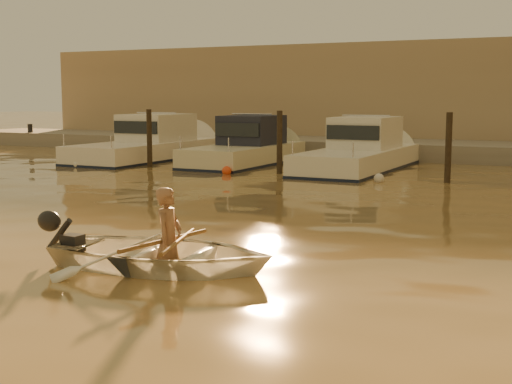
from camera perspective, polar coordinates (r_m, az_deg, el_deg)
The scene contains 16 objects.
ground_plane at distance 8.24m, azimuth -3.35°, elevation -9.70°, with size 160.00×160.00×0.00m, color olive.
dinghy at distance 10.31m, azimuth -7.47°, elevation -4.92°, with size 2.35×3.29×0.68m, color white.
person at distance 10.23m, azimuth -6.99°, elevation -3.76°, with size 0.54×0.35×1.48m, color #906548.
outboard_motor at distance 11.02m, azimuth -14.54°, elevation -3.97°, with size 0.90×0.40×0.70m, color black, non-canonical shape.
oar_port at distance 10.17m, azimuth -6.22°, elevation -3.93°, with size 0.06×0.06×2.10m, color brown.
oar_starboard at distance 10.25m, azimuth -7.24°, elevation -3.85°, with size 0.06×0.06×2.10m, color olive.
moored_boat_0 at distance 27.99m, azimuth -8.77°, elevation 3.85°, with size 2.57×8.07×1.75m, color white, non-canonical shape.
moored_boat_1 at distance 25.76m, azimuth -0.93°, elevation 3.61°, with size 2.27×6.75×1.75m, color beige, non-canonical shape.
moored_boat_2 at distance 24.09m, azimuth 8.22°, elevation 3.25°, with size 2.35×7.85×1.75m, color white, non-canonical shape.
piling_0 at distance 25.21m, azimuth -8.52°, elevation 4.06°, with size 0.18×0.18×2.20m, color #2D2319.
piling_1 at distance 22.72m, azimuth 1.89°, elevation 3.75°, with size 0.18×0.18×2.20m, color #2D2319.
piling_2 at distance 21.08m, azimuth 15.13°, elevation 3.18°, with size 0.18×0.18×2.20m, color #2D2319.
fender_a at distance 25.52m, azimuth -14.09°, elevation 2.16°, with size 0.30×0.30×0.30m, color white.
fender_b at distance 22.63m, azimuth -2.36°, elevation 1.70°, with size 0.30×0.30×0.30m, color #EB461B.
fender_c at distance 20.81m, azimuth 9.80°, elevation 1.07°, with size 0.30×0.30×0.30m, color silver.
quay at distance 28.68m, azimuth 18.53°, elevation 2.68°, with size 52.00×4.00×1.00m, color gray.
Camera 1 is at (3.92, -6.82, 2.46)m, focal length 50.00 mm.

